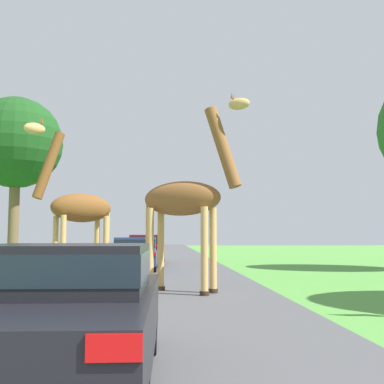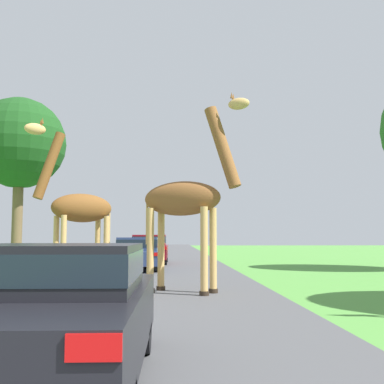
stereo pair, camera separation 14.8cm
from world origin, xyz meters
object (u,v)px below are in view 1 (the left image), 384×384
giraffe_near_road (187,200)px  tree_centre_back (16,144)px  giraffe_companion (77,208)px  car_queue_left (147,248)px  car_queue_right (136,253)px  car_lead_maroon (63,309)px

giraffe_near_road → tree_centre_back: bearing=-120.2°
giraffe_companion → car_queue_left: bearing=-37.1°
giraffe_near_road → giraffe_companion: (-2.97, 0.65, -0.19)m
tree_centre_back → giraffe_companion: bearing=-65.6°
giraffe_near_road → car_queue_left: (-1.67, 13.82, -1.57)m
giraffe_companion → car_queue_right: (1.06, 8.01, -1.45)m
car_queue_left → tree_centre_back: tree_centre_back is taller
tree_centre_back → giraffe_near_road: bearing=-56.6°
car_lead_maroon → car_queue_right: (-0.40, 16.28, 0.02)m
car_queue_right → giraffe_near_road: bearing=-77.6°
giraffe_companion → car_queue_left: size_ratio=0.97×
giraffe_companion → tree_centre_back: (-5.59, 12.34, 4.15)m
giraffe_near_road → car_lead_maroon: giraffe_near_road is taller
tree_centre_back → car_lead_maroon: bearing=-71.1°
car_queue_right → car_lead_maroon: bearing=-88.6°
car_queue_right → tree_centre_back: bearing=147.0°
giraffe_companion → giraffe_near_road: bearing=-133.9°
car_lead_maroon → car_queue_left: bearing=90.4°
giraffe_near_road → car_queue_left: size_ratio=1.09×
car_queue_left → tree_centre_back: 8.88m
car_lead_maroon → car_queue_right: bearing=91.4°
giraffe_companion → car_queue_right: 8.21m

